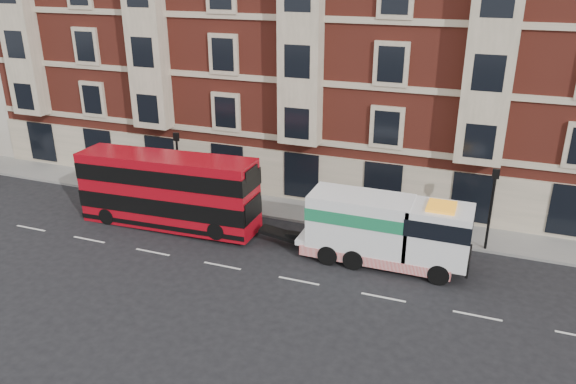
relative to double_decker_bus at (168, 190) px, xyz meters
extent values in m
plane|color=black|center=(4.82, -3.06, -2.21)|extent=(120.00, 120.00, 0.00)
cube|color=slate|center=(4.82, 4.44, -2.13)|extent=(90.00, 3.00, 0.15)
cube|color=maroon|center=(5.32, 11.94, 6.79)|extent=(45.00, 12.00, 18.00)
cylinder|color=black|center=(-1.18, 3.14, -0.06)|extent=(0.14, 0.14, 4.00)
cube|color=black|center=(-1.18, 3.14, 2.04)|extent=(0.35, 0.15, 0.50)
cylinder|color=black|center=(16.82, 3.14, -0.06)|extent=(0.14, 0.14, 4.00)
cube|color=black|center=(16.82, 3.14, 2.04)|extent=(0.35, 0.15, 0.50)
cube|color=#A50915|center=(0.00, 0.00, -0.06)|extent=(10.26, 2.29, 4.03)
cube|color=black|center=(0.00, 0.00, -0.65)|extent=(10.30, 2.35, 0.96)
cube|color=black|center=(0.00, 0.00, 1.00)|extent=(10.30, 2.35, 0.92)
cylinder|color=black|center=(-3.48, -1.03, -1.73)|extent=(0.95, 0.29, 0.95)
cylinder|color=black|center=(-3.48, 1.03, -1.73)|extent=(0.95, 0.29, 0.95)
cylinder|color=black|center=(3.48, -1.03, -1.46)|extent=(0.95, 0.29, 0.95)
cylinder|color=black|center=(3.48, 1.03, -1.46)|extent=(0.95, 0.29, 0.95)
cube|color=white|center=(12.00, 0.00, -1.34)|extent=(8.24, 2.11, 0.27)
cube|color=white|center=(14.66, 0.00, -0.15)|extent=(2.93, 2.29, 2.66)
cube|color=white|center=(10.90, 0.00, -0.10)|extent=(4.95, 2.29, 2.66)
cube|color=#1A784B|center=(10.90, 0.00, 0.36)|extent=(4.99, 2.33, 0.64)
cube|color=red|center=(11.82, 0.00, -1.66)|extent=(7.33, 2.35, 0.50)
cylinder|color=black|center=(14.93, -1.03, -1.70)|extent=(1.01, 0.32, 1.01)
cylinder|color=black|center=(14.93, 1.03, -1.70)|extent=(1.01, 0.32, 1.01)
cylinder|color=black|center=(10.90, -1.03, -1.70)|extent=(1.01, 0.37, 1.01)
cylinder|color=black|center=(10.90, 1.03, -1.70)|extent=(1.01, 0.37, 1.01)
cylinder|color=black|center=(9.62, -1.03, -1.70)|extent=(1.01, 0.37, 1.01)
cylinder|color=black|center=(9.62, 1.03, -1.70)|extent=(1.01, 0.37, 1.01)
imported|color=#1E1C38|center=(-4.36, 3.09, -1.20)|extent=(0.74, 0.62, 1.72)
camera|label=1|loc=(16.39, -24.53, 11.53)|focal=35.00mm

